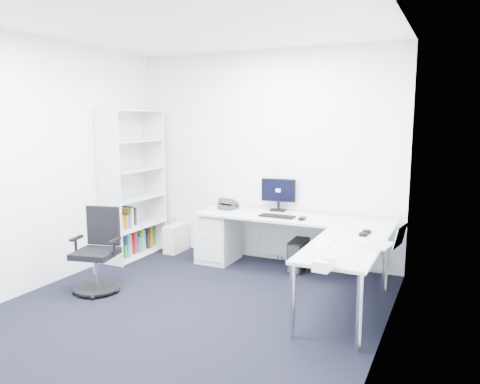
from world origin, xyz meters
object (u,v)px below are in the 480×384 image
at_px(l_desk, 284,251).
at_px(monitor, 278,194).
at_px(bookshelf, 133,184).
at_px(laptop, 379,234).
at_px(task_chair, 95,251).

xyz_separation_m(l_desk, monitor, (-0.31, 0.60, 0.55)).
bearing_deg(bookshelf, laptop, -10.66).
distance_m(task_chair, monitor, 2.33).
relative_size(bookshelf, monitor, 4.45).
height_order(bookshelf, task_chair, bookshelf).
height_order(l_desk, monitor, monitor).
bearing_deg(bookshelf, task_chair, -69.26).
bearing_deg(bookshelf, monitor, 16.32).
xyz_separation_m(task_chair, laptop, (2.81, 0.66, 0.34)).
xyz_separation_m(l_desk, task_chair, (-1.69, -1.23, 0.11)).
distance_m(l_desk, task_chair, 2.09).
bearing_deg(laptop, task_chair, -158.13).
distance_m(task_chair, laptop, 2.91).
height_order(l_desk, laptop, laptop).
distance_m(bookshelf, laptop, 3.36).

